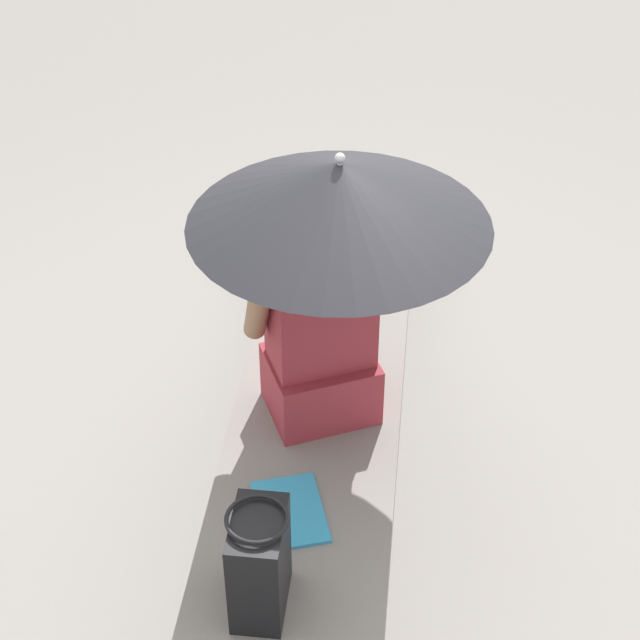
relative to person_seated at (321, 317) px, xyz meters
The scene contains 8 objects.
ground_plane 0.84m from the person_seated, 169.74° to the right, with size 14.00×14.00×0.00m, color gray.
stone_bench 0.62m from the person_seated, 169.74° to the right, with size 3.02×0.57×0.45m, color gray.
person_seated is the anchor object (origin of this frame).
parasol 0.47m from the person_seated, 64.92° to the left, with size 0.90×0.90×0.99m.
handbag_black 1.13m from the person_seated, behind, with size 0.28×0.21×0.27m.
tote_bag_canvas 0.84m from the person_seated, ahead, with size 0.23×0.17×0.35m.
shoulder_bag_spare 0.73m from the person_seated, behind, with size 0.21×0.17×0.38m.
magazine 0.61m from the person_seated, ahead, with size 0.28×0.20×0.01m, color #339ED1.
Camera 1 is at (2.62, 0.30, 2.80)m, focal length 57.59 mm.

